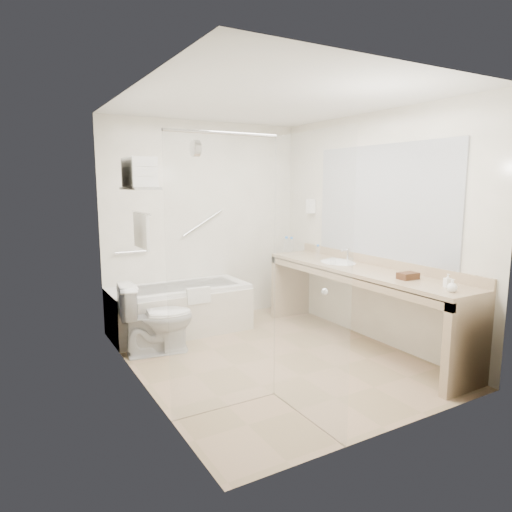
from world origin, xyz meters
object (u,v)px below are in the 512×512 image
toilet (157,319)px  amenity_basket (408,276)px  bathtub (180,309)px  vanity_counter (360,287)px  water_bottle_left (291,246)px

toilet → amenity_basket: 2.53m
bathtub → amenity_basket: bearing=-53.2°
toilet → bathtub: bearing=-31.6°
amenity_basket → vanity_counter: bearing=90.0°
bathtub → water_bottle_left: 1.64m
water_bottle_left → bathtub: bearing=174.7°
vanity_counter → bathtub: bearing=137.6°
amenity_basket → toilet: bearing=142.8°
bathtub → toilet: 0.71m
vanity_counter → amenity_basket: (-0.00, -0.65, 0.24)m
amenity_basket → water_bottle_left: 1.90m
amenity_basket → water_bottle_left: water_bottle_left is taller
bathtub → water_bottle_left: (1.49, -0.14, 0.67)m
vanity_counter → amenity_basket: bearing=-90.0°
bathtub → water_bottle_left: water_bottle_left is taller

